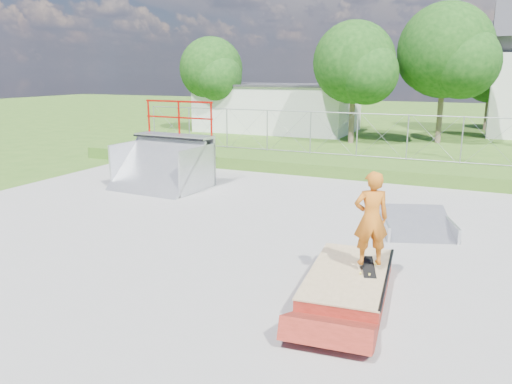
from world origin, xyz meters
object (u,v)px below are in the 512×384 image
Objects in this scene: grind_box at (348,282)px; quarter_pipe at (159,147)px; flat_bank_ramp at (417,224)px; skater at (371,222)px.

quarter_pipe is (-7.91, 5.60, 1.26)m from grind_box.
flat_bank_ramp is at bearing 74.64° from grind_box.
quarter_pipe is 8.87m from flat_bank_ramp.
grind_box is 9.77m from quarter_pipe.
grind_box is at bearing 11.84° from skater.
grind_box is 4.10m from flat_bank_ramp.
skater is at bearing 32.09° from grind_box.
skater is (8.21, -5.37, -0.14)m from quarter_pipe.
skater is (-0.43, -3.80, 1.07)m from flat_bank_ramp.
skater is at bearing -114.92° from flat_bank_ramp.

